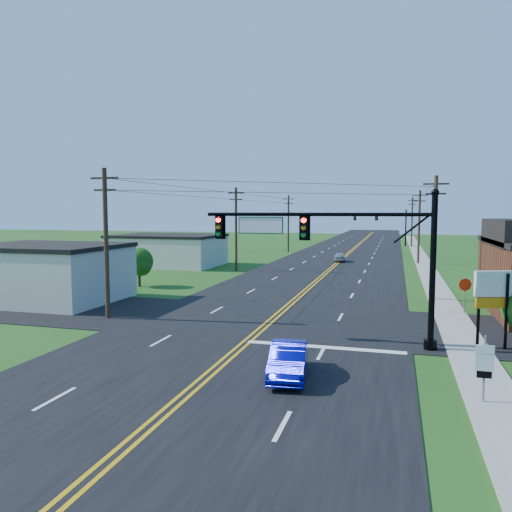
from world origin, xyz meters
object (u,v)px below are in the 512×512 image
(signal_mast_main, at_px, (335,247))
(blue_car, at_px, (288,361))
(route_sign, at_px, (485,364))
(stop_sign, at_px, (465,288))
(signal_mast_far, at_px, (382,221))

(signal_mast_main, bearing_deg, blue_car, -101.33)
(blue_car, distance_m, route_sign, 6.95)
(blue_car, xyz_separation_m, stop_sign, (8.12, 14.53, 1.02))
(signal_mast_main, bearing_deg, route_sign, -48.12)
(signal_mast_main, distance_m, stop_sign, 11.80)
(signal_mast_main, height_order, signal_mast_far, same)
(signal_mast_main, xyz_separation_m, blue_car, (-1.11, -5.56, -4.10))
(signal_mast_far, relative_size, blue_car, 2.80)
(signal_mast_main, distance_m, signal_mast_far, 72.00)
(signal_mast_far, height_order, blue_car, signal_mast_far)
(blue_car, bearing_deg, signal_mast_main, 70.71)
(stop_sign, bearing_deg, signal_mast_far, 80.94)
(signal_mast_far, xyz_separation_m, route_sign, (5.65, -78.41, -3.18))
(signal_mast_main, xyz_separation_m, signal_mast_far, (0.10, 72.00, -0.20))
(blue_car, bearing_deg, route_sign, -15.09)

